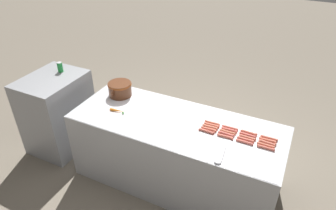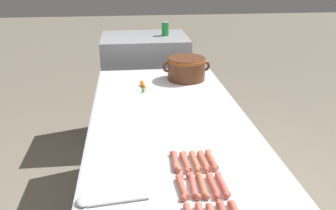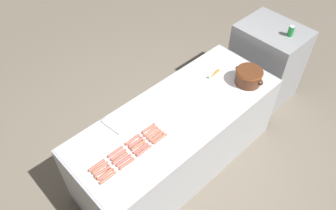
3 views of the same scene
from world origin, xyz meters
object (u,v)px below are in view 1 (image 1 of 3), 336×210
Objects in this scene: hot_dog_11 at (210,127)px; carrot at (118,111)px; hot_dog_16 at (269,138)px; hot_dog_3 at (206,131)px; back_cabinet at (58,113)px; hot_dog_8 at (267,143)px; hot_dog_17 at (249,133)px; hot_dog_5 at (246,139)px; hot_dog_19 at (212,123)px; soda_can at (60,67)px; hot_dog_1 at (245,142)px; hot_dog_14 at (229,130)px; hot_dog_9 at (248,138)px; serving_spoon at (220,159)px; hot_dog_18 at (230,128)px; hot_dog_6 at (226,134)px; hot_dog_13 at (248,135)px; hot_dog_4 at (266,145)px; hot_dog_10 at (228,132)px; hot_dog_0 at (266,148)px; hot_dog_7 at (209,129)px; bean_pot at (120,88)px; hot_dog_12 at (268,140)px; hot_dog_15 at (212,125)px; hot_dog_2 at (225,136)px.

carrot is at bearing 99.22° from hot_dog_11.
carrot is at bearing 98.72° from hot_dog_16.
back_cabinet is at bearing 90.64° from hot_dog_3.
hot_dog_11 is 0.58m from hot_dog_16.
hot_dog_8 and hot_dog_17 have the same top height.
hot_dog_5 and hot_dog_19 have the same top height.
back_cabinet is at bearing -179.66° from soda_can.
hot_dog_8 is at bearing -67.30° from hot_dog_1.
hot_dog_14 is at bearing 96.13° from hot_dog_16.
serving_spoon is (-0.41, 0.15, -0.01)m from hot_dog_9.
hot_dog_5 is 0.93× the size of carrot.
hot_dog_1 is 0.25m from hot_dog_18.
hot_dog_6 and hot_dog_13 have the same top height.
hot_dog_9 is at bearing -80.36° from hot_dog_6.
hot_dog_8 is at bearing -92.00° from soda_can.
hot_dog_4 and hot_dog_9 have the same top height.
hot_dog_10 is 0.63× the size of serving_spoon.
hot_dog_17 is 0.51m from serving_spoon.
hot_dog_0 is 1.00× the size of hot_dog_8.
hot_dog_7 and hot_dog_18 have the same top height.
hot_dog_18 is 0.48× the size of bean_pot.
hot_dog_18 is (0.04, 0.38, 0.00)m from hot_dog_12.
hot_dog_12 is 0.48× the size of bean_pot.
hot_dog_8 is 0.08m from hot_dog_16.
hot_dog_9 is 0.63× the size of serving_spoon.
hot_dog_18 is (0.12, -0.00, 0.00)m from hot_dog_6.
hot_dog_13 is at bearing -68.89° from hot_dog_6.
hot_dog_3 and hot_dog_5 have the same top height.
hot_dog_15 is 1.00× the size of hot_dog_16.
hot_dog_6 is 0.41m from hot_dog_16.
hot_dog_6 is (0.04, 0.00, 0.00)m from hot_dog_2.
carrot is (-0.24, 1.20, 0.00)m from hot_dog_18.
soda_can is at bearing 86.25° from hot_dog_0.
hot_dog_9 is at bearing -102.47° from hot_dog_14.
hot_dog_12 is 1.00× the size of hot_dog_13.
serving_spoon is (-0.33, 0.34, -0.01)m from hot_dog_0.
back_cabinet reaches higher than hot_dog_3.
hot_dog_1 is (0.02, -2.39, 0.36)m from back_cabinet.
hot_dog_8 is (0.08, -0.20, 0.00)m from hot_dog_1.
hot_dog_9 is 0.21m from hot_dog_16.
hot_dog_12 is (0.08, -0.39, 0.00)m from hot_dog_6.
hot_dog_13 is 1.41m from carrot.
hot_dog_6 is 0.93× the size of carrot.
hot_dog_13 is (0.12, -0.19, 0.00)m from hot_dog_2.
carrot reaches higher than hot_dog_18.
hot_dog_6 is at bearing -76.86° from hot_dog_3.
hot_dog_16 is 0.60m from serving_spoon.
serving_spoon is (-0.41, -0.23, -0.01)m from hot_dog_11.
hot_dog_15 is at bearing 101.68° from hot_dog_18.
hot_dog_12 and hot_dog_14 have the same top height.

